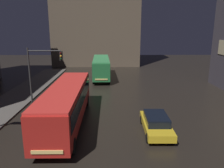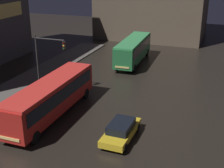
{
  "view_description": "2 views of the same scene",
  "coord_description": "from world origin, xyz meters",
  "px_view_note": "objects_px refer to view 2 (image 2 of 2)",
  "views": [
    {
      "loc": [
        1.36,
        -7.0,
        7.34
      ],
      "look_at": [
        1.54,
        13.12,
        2.38
      ],
      "focal_mm": 35.0,
      "sensor_mm": 36.0,
      "label": 1
    },
    {
      "loc": [
        11.28,
        -11.59,
        12.36
      ],
      "look_at": [
        2.16,
        12.83,
        2.26
      ],
      "focal_mm": 50.0,
      "sensor_mm": 36.0,
      "label": 2
    }
  ],
  "objects_px": {
    "bus_far": "(133,48)",
    "traffic_light_main": "(47,53)",
    "bus_near": "(51,95)",
    "car_taxi": "(121,130)"
  },
  "relations": [
    {
      "from": "bus_far",
      "to": "traffic_light_main",
      "type": "relative_size",
      "value": 1.83
    },
    {
      "from": "bus_near",
      "to": "bus_far",
      "type": "relative_size",
      "value": 1.12
    },
    {
      "from": "bus_near",
      "to": "car_taxi",
      "type": "relative_size",
      "value": 2.57
    },
    {
      "from": "bus_far",
      "to": "car_taxi",
      "type": "bearing_deg",
      "value": 101.97
    },
    {
      "from": "bus_near",
      "to": "bus_far",
      "type": "bearing_deg",
      "value": -97.02
    },
    {
      "from": "car_taxi",
      "to": "bus_far",
      "type": "bearing_deg",
      "value": -75.03
    },
    {
      "from": "bus_far",
      "to": "car_taxi",
      "type": "distance_m",
      "value": 19.43
    },
    {
      "from": "car_taxi",
      "to": "traffic_light_main",
      "type": "distance_m",
      "value": 12.66
    },
    {
      "from": "bus_near",
      "to": "traffic_light_main",
      "type": "xyz_separation_m",
      "value": [
        -3.41,
        5.21,
        1.96
      ]
    },
    {
      "from": "bus_far",
      "to": "car_taxi",
      "type": "relative_size",
      "value": 2.29
    }
  ]
}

